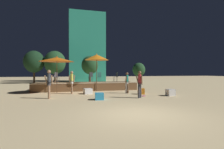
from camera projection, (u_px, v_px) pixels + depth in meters
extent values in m
plane|color=#D1B784|center=(139.00, 114.00, 6.83)|extent=(120.00, 120.00, 0.00)
cube|color=brown|center=(86.00, 86.00, 16.44)|extent=(9.21, 2.90, 0.67)
cube|color=#CCB793|center=(87.00, 83.00, 15.07)|extent=(9.21, 0.12, 0.08)
cylinder|color=brown|center=(97.00, 76.00, 15.16)|extent=(0.05, 0.05, 2.71)
cone|color=orange|center=(97.00, 57.00, 15.13)|extent=(2.08, 2.08, 0.48)
sphere|color=orange|center=(97.00, 54.00, 15.13)|extent=(0.08, 0.08, 0.08)
cylinder|color=brown|center=(57.00, 77.00, 13.95)|extent=(0.05, 0.05, 2.50)
cone|color=orange|center=(57.00, 59.00, 13.93)|extent=(2.74, 2.74, 0.35)
sphere|color=orange|center=(57.00, 57.00, 13.93)|extent=(0.08, 0.08, 0.08)
cube|color=#2D9EDB|center=(99.00, 96.00, 10.45)|extent=(0.56, 0.56, 0.41)
cube|color=orange|center=(141.00, 91.00, 13.12)|extent=(0.58, 0.58, 0.44)
cube|color=white|center=(88.00, 91.00, 13.30)|extent=(0.67, 0.67, 0.42)
cube|color=white|center=(170.00, 92.00, 12.23)|extent=(0.53, 0.53, 0.46)
cylinder|color=#997051|center=(72.00, 89.00, 13.24)|extent=(0.13, 0.13, 0.80)
cylinder|color=#997051|center=(72.00, 88.00, 13.41)|extent=(0.13, 0.13, 0.80)
cylinder|color=white|center=(72.00, 82.00, 13.32)|extent=(0.21, 0.21, 0.24)
cylinder|color=#D8D14C|center=(72.00, 78.00, 13.31)|extent=(0.21, 0.21, 0.62)
cylinder|color=#997051|center=(74.00, 79.00, 13.36)|extent=(0.16, 0.08, 0.55)
cylinder|color=#997051|center=(69.00, 79.00, 13.27)|extent=(0.11, 0.08, 0.55)
sphere|color=#997051|center=(72.00, 73.00, 13.31)|extent=(0.22, 0.22, 0.22)
cylinder|color=#997051|center=(49.00, 92.00, 11.01)|extent=(0.13, 0.13, 0.83)
cylinder|color=#997051|center=(49.00, 92.00, 10.84)|extent=(0.13, 0.13, 0.83)
cylinder|color=#3F3F47|center=(49.00, 84.00, 10.92)|extent=(0.21, 0.21, 0.24)
cylinder|color=#333842|center=(49.00, 79.00, 10.91)|extent=(0.21, 0.21, 0.64)
cylinder|color=#997051|center=(46.00, 80.00, 10.87)|extent=(0.24, 0.09, 0.56)
cylinder|color=#997051|center=(52.00, 80.00, 10.95)|extent=(0.11, 0.08, 0.57)
sphere|color=#997051|center=(49.00, 72.00, 10.91)|extent=(0.23, 0.23, 0.23)
cylinder|color=#3F3F47|center=(139.00, 92.00, 11.12)|extent=(0.13, 0.13, 0.80)
cylinder|color=#3F3F47|center=(140.00, 92.00, 11.24)|extent=(0.13, 0.13, 0.80)
cylinder|color=#3F3F47|center=(140.00, 84.00, 11.17)|extent=(0.21, 0.21, 0.24)
cylinder|color=#B22D33|center=(140.00, 79.00, 11.17)|extent=(0.21, 0.21, 0.61)
cylinder|color=brown|center=(142.00, 80.00, 11.05)|extent=(0.12, 0.13, 0.55)
cylinder|color=brown|center=(137.00, 80.00, 11.29)|extent=(0.19, 0.24, 0.55)
sphere|color=brown|center=(140.00, 73.00, 11.16)|extent=(0.22, 0.22, 0.22)
cylinder|color=brown|center=(128.00, 88.00, 13.63)|extent=(0.13, 0.13, 0.76)
cylinder|color=white|center=(126.00, 88.00, 13.73)|extent=(0.13, 0.13, 0.76)
cylinder|color=white|center=(127.00, 83.00, 13.68)|extent=(0.19, 0.19, 0.24)
cylinder|color=teal|center=(127.00, 79.00, 13.67)|extent=(0.19, 0.19, 0.58)
cylinder|color=brown|center=(128.00, 80.00, 13.80)|extent=(0.21, 0.18, 0.52)
cylinder|color=brown|center=(126.00, 80.00, 13.55)|extent=(0.23, 0.20, 0.52)
sphere|color=brown|center=(127.00, 74.00, 13.67)|extent=(0.21, 0.21, 0.21)
cylinder|color=#47474C|center=(56.00, 80.00, 15.23)|extent=(0.02, 0.02, 0.45)
cylinder|color=#47474C|center=(59.00, 80.00, 15.44)|extent=(0.02, 0.02, 0.45)
cylinder|color=#47474C|center=(54.00, 80.00, 15.44)|extent=(0.02, 0.02, 0.45)
cylinder|color=#47474C|center=(57.00, 80.00, 15.65)|extent=(0.02, 0.02, 0.45)
cylinder|color=#47474C|center=(57.00, 77.00, 15.44)|extent=(0.40, 0.40, 0.02)
cube|color=#47474C|center=(56.00, 75.00, 15.55)|extent=(0.32, 0.21, 0.45)
cylinder|color=#1E4C47|center=(99.00, 79.00, 16.34)|extent=(0.02, 0.02, 0.45)
cylinder|color=#1E4C47|center=(96.00, 79.00, 16.16)|extent=(0.02, 0.02, 0.45)
cylinder|color=#1E4C47|center=(101.00, 79.00, 16.10)|extent=(0.02, 0.02, 0.45)
cylinder|color=#1E4C47|center=(98.00, 80.00, 15.92)|extent=(0.02, 0.02, 0.45)
cylinder|color=#1E4C47|center=(99.00, 77.00, 16.12)|extent=(0.40, 0.40, 0.02)
cube|color=#1E4C47|center=(100.00, 75.00, 15.99)|extent=(0.34, 0.16, 0.45)
cylinder|color=#2D3338|center=(91.00, 79.00, 17.34)|extent=(0.02, 0.02, 0.45)
cylinder|color=#2D3338|center=(88.00, 79.00, 17.18)|extent=(0.02, 0.02, 0.45)
cylinder|color=#2D3338|center=(92.00, 79.00, 17.09)|extent=(0.02, 0.02, 0.45)
cylinder|color=#2D3338|center=(90.00, 79.00, 16.93)|extent=(0.02, 0.02, 0.45)
cylinder|color=#2D3338|center=(90.00, 77.00, 17.13)|extent=(0.40, 0.40, 0.02)
cube|color=#2D3338|center=(91.00, 74.00, 16.99)|extent=(0.35, 0.14, 0.45)
cylinder|color=#2D3338|center=(113.00, 79.00, 16.93)|extent=(0.02, 0.02, 0.45)
cylinder|color=#2D3338|center=(114.00, 79.00, 16.64)|extent=(0.02, 0.02, 0.45)
cylinder|color=#2D3338|center=(116.00, 79.00, 17.01)|extent=(0.02, 0.02, 0.45)
cylinder|color=#2D3338|center=(117.00, 79.00, 16.72)|extent=(0.02, 0.02, 0.45)
cylinder|color=#2D3338|center=(115.00, 77.00, 16.82)|extent=(0.40, 0.40, 0.02)
cube|color=#2D3338|center=(117.00, 75.00, 16.86)|extent=(0.04, 0.36, 0.45)
cylinder|color=#E54C99|center=(143.00, 96.00, 12.01)|extent=(0.27, 0.27, 0.03)
cylinder|color=#3D2B1C|center=(34.00, 77.00, 26.06)|extent=(0.28, 0.28, 1.88)
ellipsoid|color=black|center=(34.00, 62.00, 26.03)|extent=(2.98, 2.98, 3.28)
cylinder|color=#3D2B1C|center=(139.00, 79.00, 28.26)|extent=(0.28, 0.28, 1.15)
ellipsoid|color=#1E4223|center=(139.00, 70.00, 28.24)|extent=(2.03, 2.03, 2.23)
cylinder|color=#3D2B1C|center=(90.00, 78.00, 26.93)|extent=(0.28, 0.28, 1.59)
ellipsoid|color=#1E4223|center=(90.00, 65.00, 26.91)|extent=(2.56, 2.56, 2.81)
cylinder|color=#3D2B1C|center=(55.00, 78.00, 26.47)|extent=(0.28, 0.28, 1.69)
ellipsoid|color=#1E4223|center=(55.00, 62.00, 26.44)|extent=(3.19, 3.19, 3.51)
cube|color=teal|center=(87.00, 47.00, 31.13)|extent=(6.27, 3.12, 12.15)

